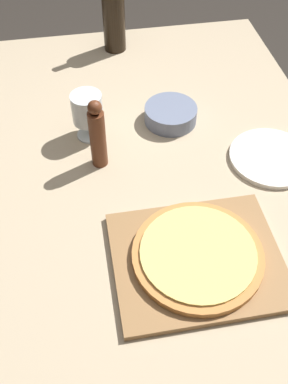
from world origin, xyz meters
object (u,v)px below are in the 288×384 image
object	(u,v)px
wine_glass	(87,109)
small_bowl	(171,114)
pepper_mill	(98,135)
wine_bottle	(114,16)
pizza	(198,254)

from	to	relation	value
wine_glass	small_bowl	bearing A→B (deg)	5.49
pepper_mill	wine_glass	world-z (taller)	pepper_mill
pepper_mill	wine_bottle	bearing A→B (deg)	78.39
wine_glass	pizza	bearing A→B (deg)	-67.25
wine_glass	small_bowl	size ratio (longest dim) A/B	0.90
pizza	wine_bottle	xyz separation A→B (m)	(-0.07, 0.94, 0.10)
pizza	small_bowl	distance (m)	0.51
pizza	wine_bottle	world-z (taller)	wine_bottle
wine_bottle	pepper_mill	bearing A→B (deg)	-101.61
pizza	wine_glass	xyz separation A→B (m)	(-0.20, 0.48, 0.07)
pepper_mill	wine_glass	size ratio (longest dim) A/B	1.48
pepper_mill	small_bowl	bearing A→B (deg)	31.91
wine_bottle	pepper_mill	distance (m)	0.59
wine_bottle	small_bowl	world-z (taller)	wine_bottle
pizza	pepper_mill	xyz separation A→B (m)	(-0.19, 0.36, 0.07)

